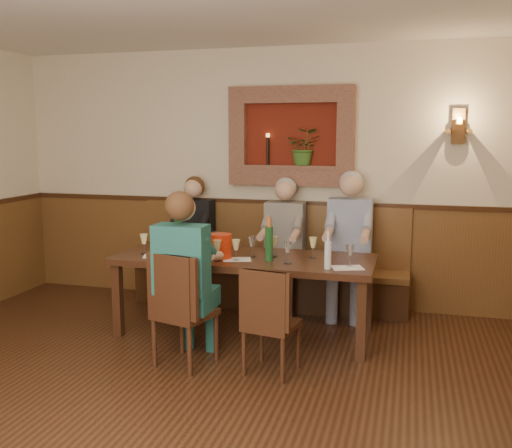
{
  "coord_description": "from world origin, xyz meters",
  "views": [
    {
      "loc": [
        1.47,
        -3.13,
        1.88
      ],
      "look_at": [
        0.1,
        1.9,
        1.05
      ],
      "focal_mm": 40.0,
      "sensor_mm": 36.0,
      "label": 1
    }
  ],
  "objects_px": {
    "person_bench_mid": "(283,256)",
    "spittoon_bucket": "(221,246)",
    "wine_bottle_green_b": "(179,230)",
    "chair_near_left": "(184,332)",
    "bench": "(269,276)",
    "person_chair_front": "(186,292)",
    "person_bench_left": "(192,251)",
    "wine_bottle_green_a": "(269,243)",
    "dining_table": "(244,264)",
    "person_bench_right": "(348,256)",
    "water_bottle": "(328,254)",
    "chair_near_right": "(271,342)"
  },
  "relations": [
    {
      "from": "person_bench_mid",
      "to": "spittoon_bucket",
      "type": "bearing_deg",
      "value": -110.56
    },
    {
      "from": "spittoon_bucket",
      "to": "wine_bottle_green_b",
      "type": "xyz_separation_m",
      "value": [
        -0.55,
        0.31,
        0.07
      ]
    },
    {
      "from": "chair_near_left",
      "to": "person_bench_mid",
      "type": "distance_m",
      "value": 1.76
    },
    {
      "from": "bench",
      "to": "person_chair_front",
      "type": "xyz_separation_m",
      "value": [
        -0.26,
        -1.72,
        0.27
      ]
    },
    {
      "from": "person_chair_front",
      "to": "bench",
      "type": "bearing_deg",
      "value": 81.26
    },
    {
      "from": "spittoon_bucket",
      "to": "person_bench_left",
      "type": "bearing_deg",
      "value": 124.59
    },
    {
      "from": "person_chair_front",
      "to": "wine_bottle_green_a",
      "type": "relative_size",
      "value": 3.61
    },
    {
      "from": "person_bench_left",
      "to": "dining_table",
      "type": "bearing_deg",
      "value": -44.55
    },
    {
      "from": "bench",
      "to": "person_chair_front",
      "type": "height_order",
      "value": "person_chair_front"
    },
    {
      "from": "person_chair_front",
      "to": "spittoon_bucket",
      "type": "relative_size",
      "value": 6.43
    },
    {
      "from": "spittoon_bucket",
      "to": "bench",
      "type": "bearing_deg",
      "value": 80.49
    },
    {
      "from": "person_bench_left",
      "to": "wine_bottle_green_a",
      "type": "xyz_separation_m",
      "value": [
        1.12,
        -0.96,
        0.33
      ]
    },
    {
      "from": "chair_near_left",
      "to": "wine_bottle_green_b",
      "type": "relative_size",
      "value": 2.19
    },
    {
      "from": "wine_bottle_green_a",
      "to": "person_bench_right",
      "type": "bearing_deg",
      "value": 57.73
    },
    {
      "from": "bench",
      "to": "dining_table",
      "type": "bearing_deg",
      "value": -90.0
    },
    {
      "from": "person_bench_left",
      "to": "wine_bottle_green_a",
      "type": "relative_size",
      "value": 3.55
    },
    {
      "from": "wine_bottle_green_a",
      "to": "person_bench_mid",
      "type": "bearing_deg",
      "value": 95.01
    },
    {
      "from": "chair_near_left",
      "to": "person_bench_left",
      "type": "height_order",
      "value": "person_bench_left"
    },
    {
      "from": "person_bench_right",
      "to": "water_bottle",
      "type": "relative_size",
      "value": 4.59
    },
    {
      "from": "person_bench_left",
      "to": "spittoon_bucket",
      "type": "bearing_deg",
      "value": -55.41
    },
    {
      "from": "dining_table",
      "to": "wine_bottle_green_a",
      "type": "distance_m",
      "value": 0.38
    },
    {
      "from": "person_bench_right",
      "to": "water_bottle",
      "type": "xyz_separation_m",
      "value": [
        -0.05,
        -1.13,
        0.25
      ]
    },
    {
      "from": "spittoon_bucket",
      "to": "water_bottle",
      "type": "relative_size",
      "value": 0.68
    },
    {
      "from": "chair_near_right",
      "to": "person_bench_mid",
      "type": "distance_m",
      "value": 1.7
    },
    {
      "from": "chair_near_left",
      "to": "dining_table",
      "type": "bearing_deg",
      "value": 87.83
    },
    {
      "from": "person_bench_mid",
      "to": "spittoon_bucket",
      "type": "relative_size",
      "value": 6.35
    },
    {
      "from": "person_chair_front",
      "to": "person_bench_right",
      "type": "bearing_deg",
      "value": 54.75
    },
    {
      "from": "person_bench_mid",
      "to": "water_bottle",
      "type": "bearing_deg",
      "value": -60.62
    },
    {
      "from": "dining_table",
      "to": "person_chair_front",
      "type": "distance_m",
      "value": 0.82
    },
    {
      "from": "chair_near_right",
      "to": "wine_bottle_green_a",
      "type": "bearing_deg",
      "value": 115.29
    },
    {
      "from": "wine_bottle_green_a",
      "to": "wine_bottle_green_b",
      "type": "relative_size",
      "value": 0.92
    },
    {
      "from": "spittoon_bucket",
      "to": "wine_bottle_green_b",
      "type": "bearing_deg",
      "value": 150.26
    },
    {
      "from": "water_bottle",
      "to": "dining_table",
      "type": "bearing_deg",
      "value": 160.37
    },
    {
      "from": "wine_bottle_green_b",
      "to": "person_bench_right",
      "type": "bearing_deg",
      "value": 22.23
    },
    {
      "from": "person_bench_right",
      "to": "person_chair_front",
      "type": "height_order",
      "value": "person_bench_right"
    },
    {
      "from": "person_bench_left",
      "to": "person_bench_right",
      "type": "xyz_separation_m",
      "value": [
        1.73,
        -0.0,
        0.04
      ]
    },
    {
      "from": "dining_table",
      "to": "spittoon_bucket",
      "type": "distance_m",
      "value": 0.29
    },
    {
      "from": "person_bench_left",
      "to": "wine_bottle_green_b",
      "type": "xyz_separation_m",
      "value": [
        0.12,
        -0.66,
        0.35
      ]
    },
    {
      "from": "person_chair_front",
      "to": "water_bottle",
      "type": "bearing_deg",
      "value": 24.06
    },
    {
      "from": "person_chair_front",
      "to": "wine_bottle_green_a",
      "type": "distance_m",
      "value": 0.9
    },
    {
      "from": "dining_table",
      "to": "person_bench_mid",
      "type": "xyz_separation_m",
      "value": [
        0.18,
        0.84,
        -0.09
      ]
    },
    {
      "from": "person_bench_mid",
      "to": "wine_bottle_green_a",
      "type": "distance_m",
      "value": 1.02
    },
    {
      "from": "person_bench_mid",
      "to": "person_chair_front",
      "type": "relative_size",
      "value": 0.99
    },
    {
      "from": "person_bench_mid",
      "to": "chair_near_left",
      "type": "bearing_deg",
      "value": -105.18
    },
    {
      "from": "bench",
      "to": "person_bench_mid",
      "type": "xyz_separation_m",
      "value": [
        0.18,
        -0.11,
        0.26
      ]
    },
    {
      "from": "chair_near_left",
      "to": "person_bench_mid",
      "type": "height_order",
      "value": "person_bench_mid"
    },
    {
      "from": "wine_bottle_green_a",
      "to": "person_chair_front",
      "type": "bearing_deg",
      "value": -129.27
    },
    {
      "from": "dining_table",
      "to": "bench",
      "type": "relative_size",
      "value": 0.8
    },
    {
      "from": "person_chair_front",
      "to": "dining_table",
      "type": "bearing_deg",
      "value": 71.21
    },
    {
      "from": "bench",
      "to": "water_bottle",
      "type": "relative_size",
      "value": 9.18
    }
  ]
}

